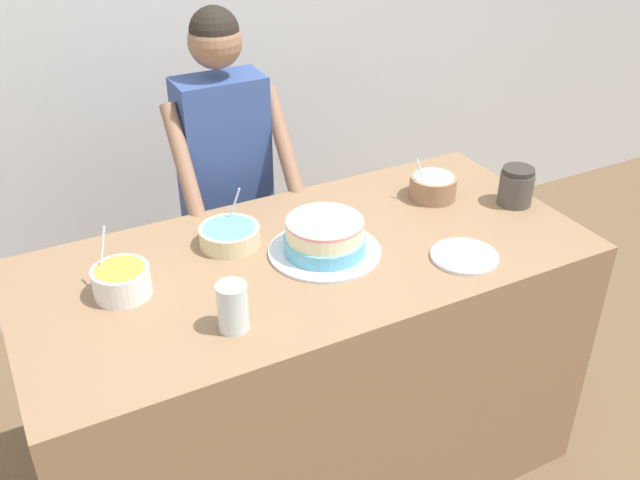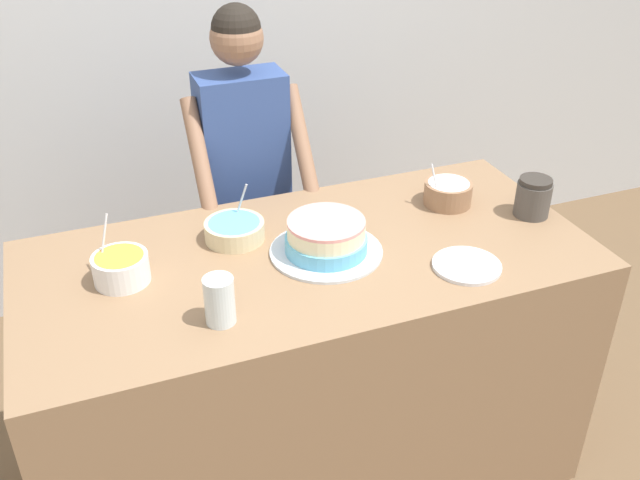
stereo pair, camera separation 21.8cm
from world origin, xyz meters
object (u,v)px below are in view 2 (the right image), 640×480
object	(u,v)px
frosting_bowl_white	(448,192)
drinking_glass	(220,300)
person_baker	(245,165)
cake	(326,239)
frosting_bowl_blue	(235,230)
ceramic_plate	(467,266)
frosting_bowl_orange	(121,267)
stoneware_jar	(533,197)

from	to	relation	value
frosting_bowl_white	drinking_glass	size ratio (longest dim) A/B	1.21
person_baker	frosting_bowl_white	distance (m)	0.78
cake	drinking_glass	size ratio (longest dim) A/B	2.57
drinking_glass	frosting_bowl_white	bearing A→B (deg)	22.46
frosting_bowl_blue	drinking_glass	world-z (taller)	frosting_bowl_blue
person_baker	frosting_bowl_white	bearing A→B (deg)	-39.88
person_baker	ceramic_plate	world-z (taller)	person_baker
cake	frosting_bowl_orange	distance (m)	0.62
frosting_bowl_orange	drinking_glass	world-z (taller)	frosting_bowl_orange
frosting_bowl_blue	ceramic_plate	xyz separation A→B (m)	(0.62, -0.42, -0.03)
drinking_glass	ceramic_plate	distance (m)	0.77
ceramic_plate	stoneware_jar	xyz separation A→B (m)	(0.38, 0.21, 0.06)
person_baker	drinking_glass	xyz separation A→B (m)	(-0.32, -0.88, 0.04)
frosting_bowl_orange	ceramic_plate	size ratio (longest dim) A/B	0.93
frosting_bowl_blue	drinking_glass	bearing A→B (deg)	-110.04
drinking_glass	ceramic_plate	size ratio (longest dim) A/B	0.66
frosting_bowl_white	ceramic_plate	world-z (taller)	frosting_bowl_white
frosting_bowl_orange	ceramic_plate	world-z (taller)	frosting_bowl_orange
person_baker	frosting_bowl_blue	world-z (taller)	person_baker
frosting_bowl_white	stoneware_jar	bearing A→B (deg)	-37.05
person_baker	drinking_glass	size ratio (longest dim) A/B	11.38
frosting_bowl_blue	drinking_glass	xyz separation A→B (m)	(-0.15, -0.41, 0.03)
frosting_bowl_orange	stoneware_jar	size ratio (longest dim) A/B	1.43
frosting_bowl_orange	ceramic_plate	bearing A→B (deg)	-16.89
frosting_bowl_orange	drinking_glass	distance (m)	0.37
frosting_bowl_white	cake	bearing A→B (deg)	-163.54
frosting_bowl_blue	frosting_bowl_white	size ratio (longest dim) A/B	1.16
person_baker	cake	distance (m)	0.66
frosting_bowl_blue	ceramic_plate	world-z (taller)	frosting_bowl_blue
frosting_bowl_orange	drinking_glass	size ratio (longest dim) A/B	1.41
frosting_bowl_white	frosting_bowl_blue	bearing A→B (deg)	177.58
frosting_bowl_white	ceramic_plate	distance (m)	0.41
frosting_bowl_orange	frosting_bowl_white	world-z (taller)	frosting_bowl_orange
cake	frosting_bowl_orange	size ratio (longest dim) A/B	1.82
person_baker	frosting_bowl_blue	xyz separation A→B (m)	(-0.17, -0.47, 0.00)
stoneware_jar	cake	bearing A→B (deg)	178.49
ceramic_plate	cake	bearing A→B (deg)	148.15
frosting_bowl_blue	stoneware_jar	distance (m)	1.02
frosting_bowl_orange	person_baker	bearing A→B (deg)	47.20
person_baker	frosting_bowl_blue	size ratio (longest dim) A/B	8.14
person_baker	drinking_glass	world-z (taller)	person_baker
frosting_bowl_orange	frosting_bowl_blue	distance (m)	0.39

